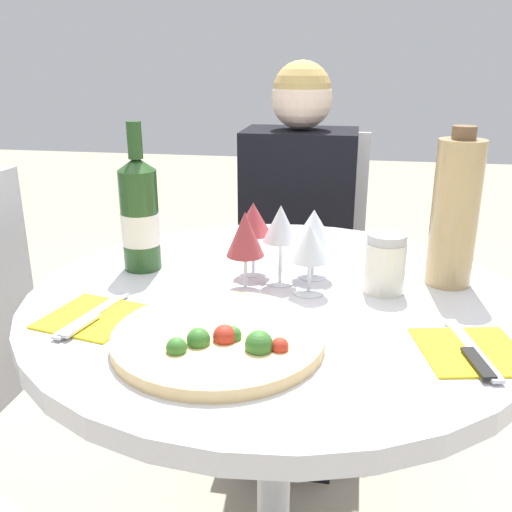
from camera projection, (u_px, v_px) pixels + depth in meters
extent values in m
cylinder|color=#B2B2B7|center=(274.00, 461.00, 1.20)|extent=(0.07, 0.07, 0.70)
cylinder|color=silver|center=(276.00, 301.00, 1.08)|extent=(0.93, 0.93, 0.04)
cylinder|color=silver|center=(294.00, 408.00, 2.01)|extent=(0.38, 0.38, 0.01)
cylinder|color=silver|center=(295.00, 356.00, 1.95)|extent=(0.06, 0.06, 0.42)
cube|color=silver|center=(297.00, 295.00, 1.87)|extent=(0.42, 0.42, 0.03)
cube|color=silver|center=(305.00, 203.00, 1.97)|extent=(0.42, 0.02, 0.49)
cube|color=black|center=(289.00, 380.00, 1.78)|extent=(0.29, 0.36, 0.45)
cube|color=black|center=(299.00, 214.00, 1.78)|extent=(0.34, 0.24, 0.52)
sphere|color=beige|center=(302.00, 98.00, 1.66)|extent=(0.18, 0.18, 0.18)
sphere|color=tan|center=(302.00, 90.00, 1.66)|extent=(0.17, 0.17, 0.17)
cylinder|color=#E5C17F|center=(218.00, 338.00, 0.88)|extent=(0.33, 0.33, 0.02)
sphere|color=#B22D1E|center=(280.00, 346.00, 0.82)|extent=(0.03, 0.03, 0.03)
sphere|color=#336B28|center=(233.00, 335.00, 0.85)|extent=(0.03, 0.03, 0.03)
sphere|color=#336B28|center=(259.00, 344.00, 0.82)|extent=(0.04, 0.04, 0.04)
sphere|color=#336B28|center=(198.00, 339.00, 0.84)|extent=(0.04, 0.04, 0.04)
sphere|color=#B22D1E|center=(225.00, 336.00, 0.85)|extent=(0.04, 0.04, 0.04)
sphere|color=#336B28|center=(176.00, 348.00, 0.82)|extent=(0.03, 0.03, 0.03)
cylinder|color=#23471E|center=(140.00, 221.00, 1.17)|extent=(0.08, 0.08, 0.21)
cone|color=#23471E|center=(136.00, 164.00, 1.13)|extent=(0.08, 0.08, 0.03)
cylinder|color=#23471E|center=(135.00, 140.00, 1.11)|extent=(0.03, 0.03, 0.07)
cylinder|color=silver|center=(141.00, 228.00, 1.17)|extent=(0.08, 0.08, 0.07)
cylinder|color=tan|center=(455.00, 214.00, 1.07)|extent=(0.09, 0.09, 0.28)
cylinder|color=brown|center=(464.00, 133.00, 1.02)|extent=(0.04, 0.04, 0.02)
cylinder|color=silver|center=(384.00, 267.00, 1.06)|extent=(0.08, 0.08, 0.10)
cylinder|color=#B2B2B7|center=(387.00, 238.00, 1.05)|extent=(0.07, 0.07, 0.02)
cylinder|color=silver|center=(253.00, 272.00, 1.17)|extent=(0.06, 0.06, 0.00)
cylinder|color=silver|center=(253.00, 253.00, 1.16)|extent=(0.01, 0.01, 0.08)
cone|color=#9E383D|center=(253.00, 218.00, 1.13)|extent=(0.07, 0.07, 0.06)
cylinder|color=silver|center=(280.00, 282.00, 1.12)|extent=(0.06, 0.06, 0.00)
cylinder|color=silver|center=(280.00, 261.00, 1.11)|extent=(0.01, 0.01, 0.08)
cone|color=silver|center=(280.00, 223.00, 1.08)|extent=(0.07, 0.07, 0.07)
cylinder|color=silver|center=(246.00, 288.00, 1.09)|extent=(0.06, 0.06, 0.00)
cylinder|color=silver|center=(245.00, 271.00, 1.08)|extent=(0.01, 0.01, 0.06)
cone|color=#9E383D|center=(245.00, 234.00, 1.06)|extent=(0.07, 0.07, 0.08)
cylinder|color=silver|center=(308.00, 292.00, 1.07)|extent=(0.06, 0.06, 0.00)
cylinder|color=silver|center=(309.00, 276.00, 1.06)|extent=(0.01, 0.01, 0.06)
cone|color=silver|center=(310.00, 243.00, 1.04)|extent=(0.07, 0.07, 0.07)
cylinder|color=silver|center=(312.00, 276.00, 1.15)|extent=(0.06, 0.06, 0.00)
cylinder|color=silver|center=(313.00, 259.00, 1.14)|extent=(0.01, 0.01, 0.07)
cone|color=silver|center=(314.00, 226.00, 1.12)|extent=(0.08, 0.08, 0.07)
cube|color=yellow|center=(93.00, 317.00, 0.97)|extent=(0.18, 0.18, 0.00)
cube|color=silver|center=(93.00, 314.00, 0.97)|extent=(0.06, 0.19, 0.00)
cube|color=silver|center=(80.00, 325.00, 0.92)|extent=(0.04, 0.09, 0.00)
cube|color=yellow|center=(472.00, 351.00, 0.86)|extent=(0.18, 0.18, 0.00)
cube|color=silver|center=(472.00, 348.00, 0.86)|extent=(0.06, 0.19, 0.00)
cube|color=black|center=(478.00, 363.00, 0.81)|extent=(0.04, 0.09, 0.00)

